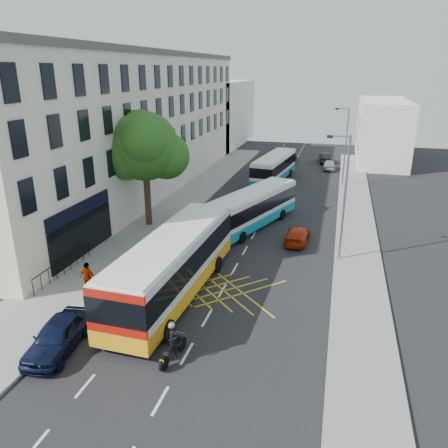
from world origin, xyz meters
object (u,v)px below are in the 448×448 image
Objects in this scene: lamp_far at (345,143)px; bus_mid at (253,208)px; parked_car_silver at (165,248)px; red_hatchback at (297,235)px; street_tree at (144,147)px; distant_car_grey at (288,158)px; lamp_near at (344,192)px; motorbike at (172,342)px; pedestrian_far at (88,278)px; distant_car_silver at (329,165)px; parked_car_blue at (58,336)px; bus_far at (274,167)px; distant_car_dark at (325,158)px; bus_near at (174,264)px.

lamp_far reaches higher than bus_mid.
parked_car_silver is 0.99× the size of red_hatchback.
street_tree reaches higher than parked_car_silver.
lamp_far is 13.57m from distant_car_grey.
parked_car_silver is at bearing -167.89° from lamp_near.
pedestrian_far reaches higher than motorbike.
motorbike is at bearing 79.78° from distant_car_silver.
street_tree is 22.57m from lamp_far.
parked_car_silver is (0.70, 10.80, -0.09)m from parked_car_blue.
lamp_near reaches higher than bus_mid.
lamp_near is 1.76× the size of distant_car_grey.
parked_car_blue reaches higher than parked_car_silver.
parked_car_silver is at bearing -92.48° from bus_far.
distant_car_silver is 2.02× the size of pedestrian_far.
distant_car_grey is at bearing -90.04° from pedestrian_far.
distant_car_dark is (5.03, 11.78, -0.87)m from bus_far.
distant_car_silver is (5.13, 22.84, -0.92)m from bus_mid.
bus_near reaches higher than distant_car_dark.
distant_car_dark is (8.79, 34.47, 0.03)m from parked_car_silver.
distant_car_grey is (1.61, 37.95, -1.20)m from bus_near.
lamp_near reaches higher than motorbike.
distant_car_grey is 1.13× the size of distant_car_dark.
motorbike is at bearing -61.23° from parked_car_silver.
bus_near is 11.27m from red_hatchback.
lamp_near is 0.64× the size of bus_near.
bus_near is 5.95m from motorbike.
parked_car_silver reaches higher than red_hatchback.
bus_mid reaches higher than distant_car_grey.
parked_car_blue is at bearing -88.68° from parked_car_silver.
bus_mid is 23.43m from distant_car_silver.
distant_car_dark is 2.24× the size of pedestrian_far.
bus_far is (1.32, 27.37, -0.30)m from bus_near.
bus_far is 33.80m from parked_car_blue.
lamp_far reaches higher than parked_car_blue.
parked_car_blue is 1.05× the size of distant_car_dark.
bus_far is at bearing 89.27° from bus_near.
parked_car_silver is 35.57m from distant_car_dark.
bus_near is 27.40m from bus_far.
parked_car_blue reaches higher than distant_car_grey.
distant_car_silver is (-1.55, 7.82, -4.00)m from lamp_far.
bus_far is 9.52m from distant_car_silver.
motorbike reaches higher than parked_car_silver.
parked_car_blue is 2.35× the size of pedestrian_far.
bus_near is at bearing -58.86° from street_tree.
distant_car_grey is 39.73m from pedestrian_far.
motorbike is (0.06, -17.55, -0.64)m from bus_mid.
street_tree is 2.30× the size of red_hatchback.
bus_far is 18.33m from red_hatchback.
bus_near reaches higher than motorbike.
parked_car_silver is 0.84× the size of distant_car_grey.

